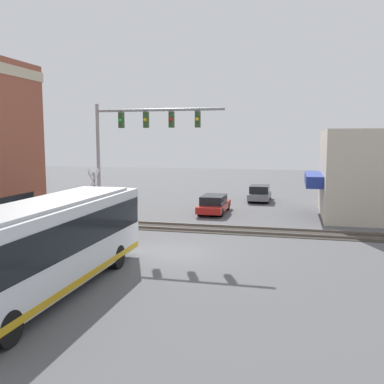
{
  "coord_description": "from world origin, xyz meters",
  "views": [
    {
      "loc": [
        -19.25,
        -5.6,
        5.46
      ],
      "look_at": [
        3.28,
        -0.15,
        2.61
      ],
      "focal_mm": 40.0,
      "sensor_mm": 36.0,
      "label": 1
    }
  ],
  "objects_px": {
    "city_bus": "(47,243)",
    "crossing_signal": "(94,195)",
    "pedestrian_at_crossing": "(98,220)",
    "parked_car_grey": "(260,194)",
    "parked_car_red": "(214,205)"
  },
  "relations": [
    {
      "from": "crossing_signal",
      "to": "pedestrian_at_crossing",
      "type": "relative_size",
      "value": 2.19
    },
    {
      "from": "pedestrian_at_crossing",
      "to": "city_bus",
      "type": "bearing_deg",
      "value": -164.59
    },
    {
      "from": "parked_car_red",
      "to": "pedestrian_at_crossing",
      "type": "height_order",
      "value": "pedestrian_at_crossing"
    },
    {
      "from": "crossing_signal",
      "to": "parked_car_grey",
      "type": "relative_size",
      "value": 0.86
    },
    {
      "from": "city_bus",
      "to": "pedestrian_at_crossing",
      "type": "distance_m",
      "value": 9.35
    },
    {
      "from": "crossing_signal",
      "to": "pedestrian_at_crossing",
      "type": "xyz_separation_m",
      "value": [
        -0.43,
        -0.39,
        -1.41
      ]
    },
    {
      "from": "city_bus",
      "to": "crossing_signal",
      "type": "bearing_deg",
      "value": 16.95
    },
    {
      "from": "crossing_signal",
      "to": "parked_car_grey",
      "type": "distance_m",
      "value": 17.77
    },
    {
      "from": "city_bus",
      "to": "crossing_signal",
      "type": "height_order",
      "value": "crossing_signal"
    },
    {
      "from": "parked_car_red",
      "to": "pedestrian_at_crossing",
      "type": "distance_m",
      "value": 10.28
    },
    {
      "from": "crossing_signal",
      "to": "city_bus",
      "type": "bearing_deg",
      "value": -163.05
    },
    {
      "from": "city_bus",
      "to": "pedestrian_at_crossing",
      "type": "relative_size",
      "value": 6.44
    },
    {
      "from": "crossing_signal",
      "to": "parked_car_red",
      "type": "height_order",
      "value": "crossing_signal"
    },
    {
      "from": "crossing_signal",
      "to": "pedestrian_at_crossing",
      "type": "height_order",
      "value": "crossing_signal"
    },
    {
      "from": "city_bus",
      "to": "pedestrian_at_crossing",
      "type": "xyz_separation_m",
      "value": [
        8.97,
        2.47,
        -0.94
      ]
    }
  ]
}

